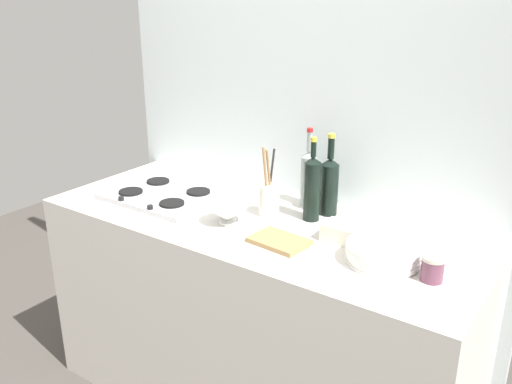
{
  "coord_description": "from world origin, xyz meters",
  "views": [
    {
      "loc": [
        1.14,
        -1.64,
        1.76
      ],
      "look_at": [
        0.0,
        0.0,
        1.02
      ],
      "focal_mm": 38.12,
      "sensor_mm": 36.0,
      "label": 1
    }
  ],
  "objects_px": {
    "wine_bottle_mid_left": "(312,188)",
    "wine_bottle_mid_right": "(329,185)",
    "butter_dish": "(342,232)",
    "plate_stack": "(383,253)",
    "condiment_jar_front": "(433,268)",
    "utensil_crock": "(269,199)",
    "wine_bottle_leftmost": "(308,177)",
    "mixing_bowl": "(227,214)",
    "stovetop_hob": "(165,195)",
    "cutting_board": "(279,241)"
  },
  "relations": [
    {
      "from": "butter_dish",
      "to": "plate_stack",
      "type": "bearing_deg",
      "value": -21.25
    },
    {
      "from": "stovetop_hob",
      "to": "cutting_board",
      "type": "distance_m",
      "value": 0.67
    },
    {
      "from": "plate_stack",
      "to": "wine_bottle_leftmost",
      "type": "xyz_separation_m",
      "value": [
        -0.47,
        0.31,
        0.09
      ]
    },
    {
      "from": "stovetop_hob",
      "to": "condiment_jar_front",
      "type": "relative_size",
      "value": 5.8
    },
    {
      "from": "stovetop_hob",
      "to": "wine_bottle_mid_left",
      "type": "height_order",
      "value": "wine_bottle_mid_left"
    },
    {
      "from": "wine_bottle_mid_right",
      "to": "utensil_crock",
      "type": "height_order",
      "value": "wine_bottle_mid_right"
    },
    {
      "from": "wine_bottle_mid_left",
      "to": "condiment_jar_front",
      "type": "bearing_deg",
      "value": -20.9
    },
    {
      "from": "wine_bottle_mid_right",
      "to": "butter_dish",
      "type": "xyz_separation_m",
      "value": [
        0.16,
        -0.2,
        -0.1
      ]
    },
    {
      "from": "mixing_bowl",
      "to": "utensil_crock",
      "type": "relative_size",
      "value": 0.55
    },
    {
      "from": "cutting_board",
      "to": "condiment_jar_front",
      "type": "bearing_deg",
      "value": 5.07
    },
    {
      "from": "plate_stack",
      "to": "wine_bottle_mid_right",
      "type": "height_order",
      "value": "wine_bottle_mid_right"
    },
    {
      "from": "wine_bottle_mid_right",
      "to": "mixing_bowl",
      "type": "relative_size",
      "value": 2.08
    },
    {
      "from": "plate_stack",
      "to": "wine_bottle_mid_right",
      "type": "relative_size",
      "value": 0.76
    },
    {
      "from": "plate_stack",
      "to": "mixing_bowl",
      "type": "height_order",
      "value": "mixing_bowl"
    },
    {
      "from": "wine_bottle_leftmost",
      "to": "wine_bottle_mid_left",
      "type": "bearing_deg",
      "value": -55.28
    },
    {
      "from": "stovetop_hob",
      "to": "butter_dish",
      "type": "bearing_deg",
      "value": 3.32
    },
    {
      "from": "plate_stack",
      "to": "wine_bottle_mid_left",
      "type": "height_order",
      "value": "wine_bottle_mid_left"
    },
    {
      "from": "wine_bottle_mid_right",
      "to": "utensil_crock",
      "type": "relative_size",
      "value": 1.14
    },
    {
      "from": "plate_stack",
      "to": "condiment_jar_front",
      "type": "xyz_separation_m",
      "value": [
        0.17,
        -0.03,
        0.01
      ]
    },
    {
      "from": "butter_dish",
      "to": "utensil_crock",
      "type": "relative_size",
      "value": 0.46
    },
    {
      "from": "wine_bottle_mid_right",
      "to": "utensil_crock",
      "type": "distance_m",
      "value": 0.25
    },
    {
      "from": "stovetop_hob",
      "to": "utensil_crock",
      "type": "distance_m",
      "value": 0.5
    },
    {
      "from": "mixing_bowl",
      "to": "cutting_board",
      "type": "height_order",
      "value": "mixing_bowl"
    },
    {
      "from": "wine_bottle_leftmost",
      "to": "wine_bottle_mid_right",
      "type": "distance_m",
      "value": 0.13
    },
    {
      "from": "condiment_jar_front",
      "to": "cutting_board",
      "type": "relative_size",
      "value": 0.41
    },
    {
      "from": "mixing_bowl",
      "to": "condiment_jar_front",
      "type": "xyz_separation_m",
      "value": [
        0.81,
        0.01,
        0.0
      ]
    },
    {
      "from": "plate_stack",
      "to": "wine_bottle_mid_right",
      "type": "xyz_separation_m",
      "value": [
        -0.35,
        0.27,
        0.1
      ]
    },
    {
      "from": "plate_stack",
      "to": "stovetop_hob",
      "type": "bearing_deg",
      "value": 178.62
    },
    {
      "from": "wine_bottle_leftmost",
      "to": "butter_dish",
      "type": "bearing_deg",
      "value": -40.37
    },
    {
      "from": "wine_bottle_mid_left",
      "to": "utensil_crock",
      "type": "xyz_separation_m",
      "value": [
        -0.16,
        -0.06,
        -0.06
      ]
    },
    {
      "from": "wine_bottle_mid_right",
      "to": "butter_dish",
      "type": "bearing_deg",
      "value": -50.91
    },
    {
      "from": "utensil_crock",
      "to": "condiment_jar_front",
      "type": "xyz_separation_m",
      "value": [
        0.72,
        -0.15,
        -0.03
      ]
    },
    {
      "from": "wine_bottle_leftmost",
      "to": "cutting_board",
      "type": "xyz_separation_m",
      "value": [
        0.1,
        -0.39,
        -0.12
      ]
    },
    {
      "from": "utensil_crock",
      "to": "condiment_jar_front",
      "type": "height_order",
      "value": "utensil_crock"
    },
    {
      "from": "wine_bottle_mid_left",
      "to": "wine_bottle_mid_right",
      "type": "height_order",
      "value": "wine_bottle_mid_left"
    },
    {
      "from": "stovetop_hob",
      "to": "butter_dish",
      "type": "relative_size",
      "value": 3.59
    },
    {
      "from": "wine_bottle_mid_left",
      "to": "wine_bottle_mid_right",
      "type": "distance_m",
      "value": 0.1
    },
    {
      "from": "mixing_bowl",
      "to": "condiment_jar_front",
      "type": "height_order",
      "value": "condiment_jar_front"
    },
    {
      "from": "stovetop_hob",
      "to": "cutting_board",
      "type": "relative_size",
      "value": 2.4
    },
    {
      "from": "stovetop_hob",
      "to": "butter_dish",
      "type": "distance_m",
      "value": 0.84
    },
    {
      "from": "wine_bottle_mid_left",
      "to": "wine_bottle_mid_right",
      "type": "bearing_deg",
      "value": 72.63
    },
    {
      "from": "condiment_jar_front",
      "to": "cutting_board",
      "type": "distance_m",
      "value": 0.54
    },
    {
      "from": "wine_bottle_mid_right",
      "to": "plate_stack",
      "type": "bearing_deg",
      "value": -37.84
    },
    {
      "from": "stovetop_hob",
      "to": "cutting_board",
      "type": "height_order",
      "value": "stovetop_hob"
    },
    {
      "from": "wine_bottle_mid_right",
      "to": "cutting_board",
      "type": "relative_size",
      "value": 1.65
    },
    {
      "from": "utensil_crock",
      "to": "wine_bottle_mid_right",
      "type": "bearing_deg",
      "value": 38.5
    },
    {
      "from": "mixing_bowl",
      "to": "butter_dish",
      "type": "distance_m",
      "value": 0.46
    },
    {
      "from": "utensil_crock",
      "to": "condiment_jar_front",
      "type": "bearing_deg",
      "value": -11.92
    },
    {
      "from": "butter_dish",
      "to": "wine_bottle_leftmost",
      "type": "bearing_deg",
      "value": 139.63
    },
    {
      "from": "wine_bottle_leftmost",
      "to": "butter_dish",
      "type": "xyz_separation_m",
      "value": [
        0.28,
        -0.24,
        -0.09
      ]
    }
  ]
}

